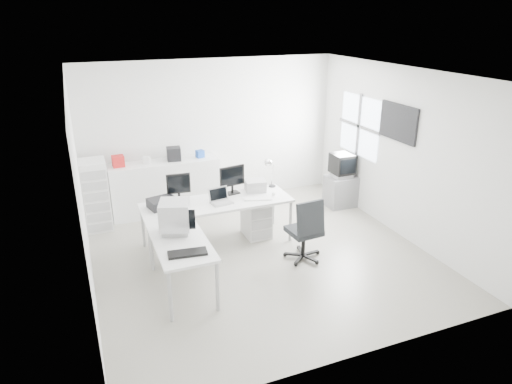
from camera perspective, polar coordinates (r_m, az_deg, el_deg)
name	(u,v)px	position (r m, az deg, el deg)	size (l,w,h in m)	color
floor	(261,255)	(7.28, 0.59, -7.89)	(5.00, 5.00, 0.01)	#B5B3A2
ceiling	(261,74)	(6.39, 0.69, 14.57)	(5.00, 5.00, 0.01)	white
back_wall	(212,133)	(8.97, -5.51, 7.39)	(5.00, 0.02, 2.80)	silver
left_wall	(81,195)	(6.25, -21.08, -0.33)	(0.02, 5.00, 2.80)	silver
right_wall	(400,153)	(7.96, 17.58, 4.65)	(0.02, 5.00, 2.80)	silver
window	(359,126)	(8.82, 12.77, 8.05)	(0.02, 1.20, 1.10)	white
wall_picture	(398,122)	(7.89, 17.36, 8.30)	(0.04, 0.90, 0.60)	black
main_desk	(218,223)	(7.48, -4.82, -3.87)	(2.40, 0.80, 0.75)	silver
side_desk	(182,265)	(6.35, -9.24, -9.00)	(0.70, 1.40, 0.75)	silver
drawer_pedestal	(256,219)	(7.77, 0.03, -3.41)	(0.40, 0.50, 0.60)	silver
inkjet_printer	(162,203)	(7.22, -11.62, -1.34)	(0.41, 0.32, 0.15)	black
lcd_monitor_small	(179,187)	(7.34, -9.65, 0.58)	(0.38, 0.21, 0.47)	black
lcd_monitor_large	(232,180)	(7.57, -3.00, 1.46)	(0.45, 0.18, 0.46)	black
laptop	(222,197)	(7.21, -4.33, -0.60)	(0.35, 0.36, 0.23)	#B7B7BA
white_keyboard	(258,199)	(7.39, 0.25, -0.85)	(0.45, 0.14, 0.02)	silver
white_mouse	(274,194)	(7.54, 2.22, -0.24)	(0.06, 0.06, 0.06)	silver
laser_printer	(255,186)	(7.72, -0.10, 0.82)	(0.33, 0.29, 0.19)	#A0A0A0
desk_lamp	(272,173)	(7.86, 2.06, 2.40)	(0.17, 0.17, 0.50)	silver
crt_monitor	(175,217)	(6.29, -10.09, -3.05)	(0.42, 0.42, 0.48)	#B7B7BA
black_keyboard	(187,253)	(5.82, -8.56, -7.56)	(0.49, 0.20, 0.03)	black
office_chair	(304,228)	(6.99, 6.02, -4.48)	(0.60, 0.60, 1.04)	#26282B
tv_cabinet	(340,191)	(9.12, 10.51, 0.10)	(0.55, 0.45, 0.60)	slate
crt_tv	(342,166)	(8.94, 10.73, 3.25)	(0.50, 0.48, 0.45)	black
sideboard	(165,187)	(8.77, -11.25, 0.61)	(2.02, 0.51, 1.01)	silver
clutter_box_a	(118,161)	(8.48, -16.85, 3.71)	(0.20, 0.18, 0.20)	red
clutter_box_b	(147,160)	(8.55, -13.50, 3.88)	(0.12, 0.10, 0.12)	silver
clutter_box_c	(174,154)	(8.61, -10.25, 4.71)	(0.25, 0.23, 0.25)	black
clutter_box_d	(200,154)	(8.73, -7.01, 4.76)	(0.14, 0.12, 0.14)	#1743A1
clutter_bottle	(100,162)	(8.50, -18.89, 3.57)	(0.07, 0.07, 0.22)	silver
filing_cabinet	(96,195)	(8.38, -19.38, -0.36)	(0.44, 0.52, 1.25)	silver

